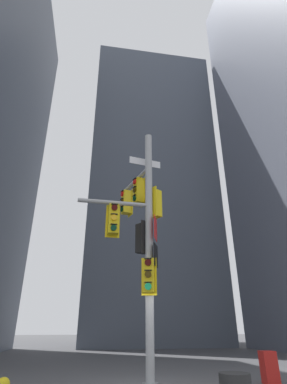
% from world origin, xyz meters
% --- Properties ---
extents(building_mid_block, '(12.78, 12.78, 31.38)m').
position_xyz_m(building_mid_block, '(3.73, 22.06, 15.69)').
color(building_mid_block, '#4C5460').
rests_on(building_mid_block, ground).
extents(signal_pole_assembly, '(2.99, 2.89, 8.34)m').
position_xyz_m(signal_pole_assembly, '(-0.23, 0.30, 4.71)').
color(signal_pole_assembly, '#9EA0A3').
rests_on(signal_pole_assembly, ground).
extents(newspaper_box, '(0.45, 0.36, 0.89)m').
position_xyz_m(newspaper_box, '(3.76, 0.23, 0.45)').
color(newspaper_box, red).
rests_on(newspaper_box, ground).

